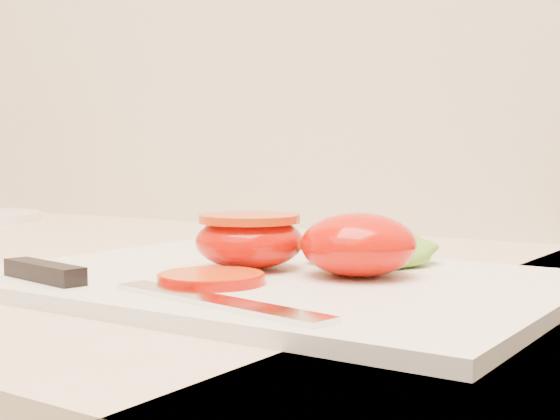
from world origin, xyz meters
The scene contains 6 objects.
cutting_board centered at (0.06, 1.61, 0.94)m, with size 0.40×0.29×0.01m, color silver.
tomato_half_dome centered at (0.12, 1.63, 0.96)m, with size 0.08×0.08×0.04m, color red.
tomato_half_cut centered at (0.03, 1.62, 0.96)m, with size 0.08×0.08×0.04m.
tomato_slice_0 centered at (0.05, 1.55, 0.94)m, with size 0.07×0.07×0.01m, color #CF4D18.
lettuce_leaf_0 centered at (0.10, 1.70, 0.95)m, with size 0.10×0.08×0.02m, color #71BD32.
knife centered at (0.01, 1.50, 0.94)m, with size 0.27×0.05×0.01m.
Camera 1 is at (0.38, 1.16, 1.02)m, focal length 50.00 mm.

